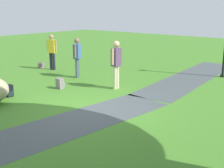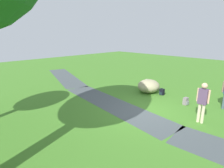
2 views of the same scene
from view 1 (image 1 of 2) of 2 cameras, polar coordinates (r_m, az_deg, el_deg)
ground_plane at (r=8.95m, az=-4.74°, el=-4.87°), size 48.00×48.00×0.00m
footpath_segment_near at (r=13.49m, az=15.18°, el=1.33°), size 8.10×2.28×0.01m
footpath_segment_mid at (r=7.50m, az=-13.26°, el=-9.14°), size 8.14×2.59×0.01m
woman_with_handbag at (r=14.72m, az=-11.55°, el=6.57°), size 0.36×0.48×1.73m
man_near_boulder at (r=12.84m, az=-6.75°, el=5.63°), size 0.48×0.37×1.73m
passerby_on_path at (r=10.92m, az=0.81°, el=4.46°), size 0.52×0.26×1.81m
handbag_on_grass at (r=15.44m, az=-13.51°, el=3.57°), size 0.35×0.35×0.31m
backpack_by_boulder at (r=10.74m, az=-19.35°, el=-1.28°), size 0.29×0.28×0.40m
spare_backpack_on_lawn at (r=11.28m, az=-10.00°, el=0.07°), size 0.28×0.30×0.40m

